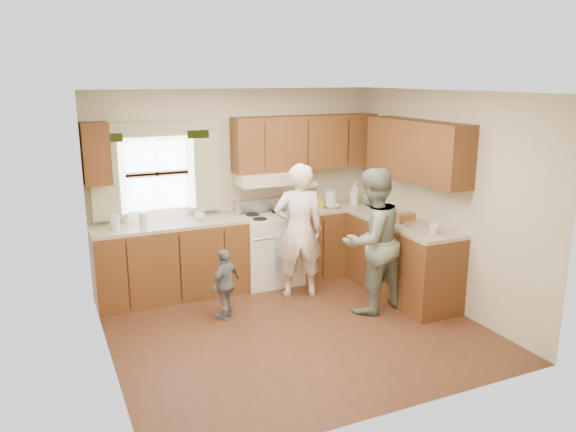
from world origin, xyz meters
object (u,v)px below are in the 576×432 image
child (226,284)px  woman_left (299,231)px  woman_right (371,241)px  stove (269,248)px

child → woman_left: bearing=160.0°
woman_left → child: (-1.03, -0.27, -0.43)m
woman_right → child: size_ratio=2.08×
woman_right → child: (-1.59, 0.48, -0.43)m
stove → woman_right: bearing=-62.4°
woman_left → woman_right: woman_right is taller
child → stove: bearing=-170.7°
stove → child: 1.24m
stove → woman_right: 1.56m
stove → child: stove is taller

